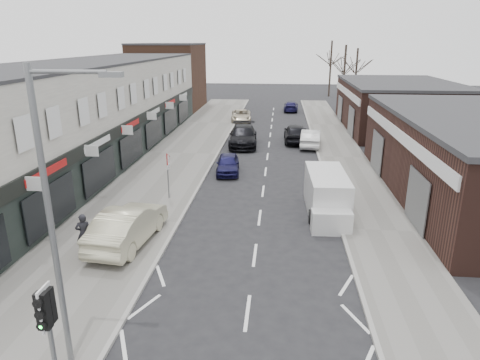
% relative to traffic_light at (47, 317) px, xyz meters
% --- Properties ---
extents(ground, '(160.00, 160.00, 0.00)m').
position_rel_traffic_light_xyz_m(ground, '(4.40, 2.02, -2.41)').
color(ground, black).
rests_on(ground, ground).
extents(pavement_left, '(5.50, 64.00, 0.12)m').
position_rel_traffic_light_xyz_m(pavement_left, '(-2.35, 24.02, -2.35)').
color(pavement_left, slate).
rests_on(pavement_left, ground).
extents(pavement_right, '(3.50, 64.00, 0.12)m').
position_rel_traffic_light_xyz_m(pavement_right, '(10.15, 24.02, -2.35)').
color(pavement_right, slate).
rests_on(pavement_right, ground).
extents(shop_terrace_left, '(8.00, 41.00, 7.10)m').
position_rel_traffic_light_xyz_m(shop_terrace_left, '(-9.10, 21.52, 1.14)').
color(shop_terrace_left, beige).
rests_on(shop_terrace_left, ground).
extents(brick_block_far, '(8.00, 10.00, 8.00)m').
position_rel_traffic_light_xyz_m(brick_block_far, '(-9.10, 47.02, 1.59)').
color(brick_block_far, '#4D2F21').
rests_on(brick_block_far, ground).
extents(right_unit_far, '(10.00, 16.00, 4.50)m').
position_rel_traffic_light_xyz_m(right_unit_far, '(16.90, 36.02, -0.16)').
color(right_unit_far, '#371E19').
rests_on(right_unit_far, ground).
extents(tree_far_a, '(3.60, 3.60, 8.00)m').
position_rel_traffic_light_xyz_m(tree_far_a, '(13.40, 50.02, -2.41)').
color(tree_far_a, '#382D26').
rests_on(tree_far_a, ground).
extents(tree_far_b, '(3.60, 3.60, 7.50)m').
position_rel_traffic_light_xyz_m(tree_far_b, '(15.90, 56.02, -2.41)').
color(tree_far_b, '#382D26').
rests_on(tree_far_b, ground).
extents(tree_far_c, '(3.60, 3.60, 8.50)m').
position_rel_traffic_light_xyz_m(tree_far_c, '(12.90, 62.02, -2.41)').
color(tree_far_c, '#382D26').
rests_on(tree_far_c, ground).
extents(traffic_light, '(0.28, 0.60, 3.10)m').
position_rel_traffic_light_xyz_m(traffic_light, '(0.00, 0.00, 0.00)').
color(traffic_light, slate).
rests_on(traffic_light, pavement_left).
extents(street_lamp, '(2.23, 0.22, 8.00)m').
position_rel_traffic_light_xyz_m(street_lamp, '(-0.13, 1.22, 2.20)').
color(street_lamp, slate).
rests_on(street_lamp, pavement_left).
extents(warning_sign, '(0.12, 0.80, 2.70)m').
position_rel_traffic_light_xyz_m(warning_sign, '(-0.76, 14.02, -0.21)').
color(warning_sign, slate).
rests_on(warning_sign, pavement_left).
extents(white_van, '(2.05, 5.44, 2.10)m').
position_rel_traffic_light_xyz_m(white_van, '(7.80, 12.97, -1.42)').
color(white_van, silver).
rests_on(white_van, ground).
extents(sedan_on_pavement, '(2.28, 5.19, 1.66)m').
position_rel_traffic_light_xyz_m(sedan_on_pavement, '(-1.14, 8.42, -1.46)').
color(sedan_on_pavement, beige).
rests_on(sedan_on_pavement, pavement_left).
extents(pedestrian, '(0.75, 0.63, 1.75)m').
position_rel_traffic_light_xyz_m(pedestrian, '(-2.63, 7.33, -1.42)').
color(pedestrian, black).
rests_on(pedestrian, pavement_left).
extents(parked_car_left_a, '(1.83, 3.85, 1.27)m').
position_rel_traffic_light_xyz_m(parked_car_left_a, '(1.86, 19.52, -1.78)').
color(parked_car_left_a, '#14133B').
rests_on(parked_car_left_a, ground).
extents(parked_car_left_b, '(2.63, 5.79, 1.64)m').
position_rel_traffic_light_xyz_m(parked_car_left_b, '(2.20, 27.47, -1.59)').
color(parked_car_left_b, black).
rests_on(parked_car_left_b, ground).
extents(parked_car_left_c, '(2.52, 4.74, 1.27)m').
position_rel_traffic_light_xyz_m(parked_car_left_c, '(1.00, 38.72, -1.78)').
color(parked_car_left_c, '#BDB097').
rests_on(parked_car_left_c, ground).
extents(parked_car_right_a, '(1.98, 4.56, 1.46)m').
position_rel_traffic_light_xyz_m(parked_car_right_a, '(7.90, 27.60, -1.69)').
color(parked_car_right_a, silver).
rests_on(parked_car_right_a, ground).
extents(parked_car_right_b, '(2.00, 4.82, 1.63)m').
position_rel_traffic_light_xyz_m(parked_car_right_b, '(6.67, 29.16, -1.60)').
color(parked_car_right_b, black).
rests_on(parked_car_right_b, ground).
extents(parked_car_right_c, '(1.90, 4.30, 1.23)m').
position_rel_traffic_light_xyz_m(parked_car_right_c, '(6.60, 46.43, -1.80)').
color(parked_car_right_c, '#15133B').
rests_on(parked_car_right_c, ground).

